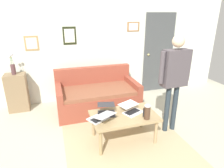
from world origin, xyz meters
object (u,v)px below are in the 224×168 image
Objects in this scene: laptop_right at (101,117)px; interior_door at (158,53)px; coffee_table at (124,118)px; laptop_center at (106,110)px; flower_vase at (13,67)px; laptop_left at (131,109)px; person_standing at (175,73)px; side_shelf at (17,92)px; french_press at (147,112)px; couch at (97,96)px.

interior_door is at bearing -137.05° from laptop_right.
coffee_table is 2.25× the size of laptop_right.
flower_vase is (1.56, -1.56, 0.46)m from laptop_center.
laptop_left is at bearing -159.97° from coffee_table.
person_standing is at bearing 177.92° from laptop_left.
interior_door is at bearing -177.03° from side_shelf.
interior_door reaches higher than coffee_table.
laptop_right is at bearing 52.34° from laptop_center.
flower_vase is at bearing -39.85° from laptop_left.
side_shelf is at bearing 2.97° from interior_door.
interior_door reaches higher than side_shelf.
coffee_table is at bearing 136.87° from flower_vase.
laptop_center is at bearing -5.58° from person_standing.
laptop_left is at bearing 168.20° from laptop_center.
laptop_left is 1.63× the size of french_press.
couch is 1.01× the size of person_standing.
side_shelf is (1.82, -1.71, -0.01)m from coffee_table.
laptop_center is at bearing -11.80° from laptop_left.
side_shelf is 1.84× the size of flower_vase.
person_standing is at bearing 148.37° from side_shelf.
flower_vase is at bearing -51.01° from laptop_right.
coffee_table is at bearing -173.63° from laptop_right.
couch is at bearing 164.78° from side_shelf.
couch is at bearing -100.63° from laptop_right.
interior_door is 4.32× the size of laptop_right.
flower_vase is (1.66, -0.45, 0.68)m from couch.
french_press is 2.89m from flower_vase.
laptop_left is 0.42m from laptop_center.
side_shelf is (1.66, -0.45, 0.11)m from couch.
laptop_right is at bearing 128.99° from flower_vase.
interior_door is 7.86× the size of french_press.
coffee_table is 2.70× the size of laptop_center.
flower_vase reaches higher than coffee_table.
side_shelf is at bearing -42.25° from french_press.
side_shelf is at bearing -95.94° from flower_vase.
side_shelf is at bearing -43.15° from coffee_table.
french_press is 0.15× the size of person_standing.
french_press is at bearing 147.02° from laptop_center.
laptop_left is at bearing 104.71° from couch.
person_standing reaches higher than coffee_table.
person_standing is (0.77, 1.86, 0.08)m from interior_door.
person_standing reaches higher than flower_vase.
person_standing reaches higher than side_shelf.
laptop_center is at bearing 42.09° from interior_door.
flower_vase reaches higher than laptop_right.
coffee_table is 1.13m from person_standing.
interior_door is at bearing -131.55° from coffee_table.
side_shelf is (1.98, -1.65, -0.11)m from laptop_left.
flower_vase reaches higher than french_press.
french_press is at bearing 143.82° from coffee_table.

